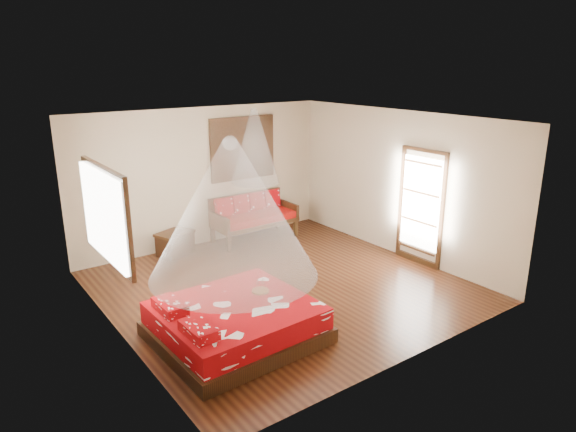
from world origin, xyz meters
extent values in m
cube|color=black|center=(0.00, 0.00, -0.01)|extent=(5.50, 5.50, 0.02)
cube|color=white|center=(0.00, 0.00, 2.81)|extent=(5.50, 5.50, 0.02)
cube|color=#C0AD8C|center=(-2.76, 0.00, 1.40)|extent=(0.02, 5.50, 2.80)
cube|color=#C0AD8C|center=(2.76, 0.00, 1.40)|extent=(0.02, 5.50, 2.80)
cube|color=#C0AD8C|center=(0.00, 2.76, 1.40)|extent=(5.50, 0.02, 2.80)
cube|color=#C0AD8C|center=(0.00, -2.76, 1.40)|extent=(5.50, 0.02, 2.80)
cube|color=black|center=(-1.50, -1.02, 0.10)|extent=(2.13, 1.94, 0.20)
cube|color=#97040A|center=(-1.50, -1.02, 0.35)|extent=(2.03, 1.84, 0.30)
cube|color=#97040A|center=(-2.25, -1.43, 0.57)|extent=(0.31, 0.55, 0.14)
cube|color=#97040A|center=(-2.28, -0.65, 0.57)|extent=(0.31, 0.55, 0.14)
cube|color=black|center=(0.10, 1.96, 0.21)|extent=(0.08, 0.08, 0.42)
cube|color=black|center=(1.76, 1.96, 0.21)|extent=(0.08, 0.08, 0.42)
cube|color=black|center=(0.10, 2.64, 0.21)|extent=(0.08, 0.08, 0.42)
cube|color=black|center=(1.76, 2.64, 0.21)|extent=(0.08, 0.08, 0.42)
cube|color=black|center=(0.93, 2.30, 0.38)|extent=(1.78, 0.79, 0.08)
cube|color=#8A0905|center=(0.93, 2.30, 0.49)|extent=(1.72, 0.73, 0.14)
cube|color=black|center=(0.93, 2.66, 0.67)|extent=(1.78, 0.06, 0.55)
cube|color=black|center=(0.08, 2.30, 0.54)|extent=(0.06, 0.79, 0.30)
cube|color=black|center=(1.78, 2.30, 0.54)|extent=(0.06, 0.79, 0.30)
cube|color=#97040A|center=(0.33, 2.54, 0.75)|extent=(0.38, 0.20, 0.39)
cube|color=#97040A|center=(0.73, 2.54, 0.75)|extent=(0.38, 0.20, 0.39)
cube|color=#97040A|center=(1.13, 2.54, 0.75)|extent=(0.38, 0.20, 0.39)
cube|color=#97040A|center=(1.52, 2.54, 0.75)|extent=(0.38, 0.20, 0.39)
cube|color=black|center=(-0.83, 2.45, 0.21)|extent=(0.75, 0.64, 0.41)
cube|color=black|center=(-0.83, 2.45, 0.44)|extent=(0.80, 0.69, 0.05)
cube|color=black|center=(0.93, 2.72, 1.90)|extent=(1.52, 0.06, 1.32)
cube|color=black|center=(0.93, 2.71, 1.90)|extent=(1.35, 0.04, 1.10)
cube|color=black|center=(-2.72, 0.20, 1.70)|extent=(0.08, 1.74, 1.34)
cube|color=silver|center=(-2.68, 0.20, 1.70)|extent=(0.04, 1.54, 1.10)
cube|color=black|center=(2.72, -0.60, 1.05)|extent=(0.08, 1.02, 2.16)
cube|color=white|center=(2.70, -0.60, 1.15)|extent=(0.03, 0.82, 1.70)
cylinder|color=brown|center=(-0.99, -0.86, 0.52)|extent=(0.25, 0.25, 0.03)
cone|color=white|center=(-1.50, -1.02, 1.85)|extent=(2.21, 2.21, 1.80)
cone|color=white|center=(0.93, 2.25, 2.00)|extent=(0.99, 0.99, 1.50)
camera|label=1|loc=(-4.62, -6.50, 3.67)|focal=32.00mm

